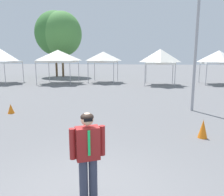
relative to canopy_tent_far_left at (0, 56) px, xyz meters
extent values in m
cylinder|color=#9E9EA3|center=(1.39, -1.60, -1.65)|extent=(0.06, 0.06, 2.24)
cylinder|color=#9E9EA3|center=(1.60, 1.39, -1.65)|extent=(0.06, 0.06, 2.24)
pyramid|color=white|center=(0.00, 0.00, 0.10)|extent=(3.35, 3.35, 1.26)
cube|color=white|center=(0.00, 0.00, -0.63)|extent=(3.32, 3.32, 0.20)
cylinder|color=#9E9EA3|center=(4.19, -1.01, -1.62)|extent=(0.06, 0.06, 2.30)
cylinder|color=#9E9EA3|center=(7.50, -0.92, -1.62)|extent=(0.06, 0.06, 2.30)
cylinder|color=#9E9EA3|center=(4.10, 2.31, -1.62)|extent=(0.06, 0.06, 2.30)
cylinder|color=#9E9EA3|center=(7.41, 2.39, -1.62)|extent=(0.06, 0.06, 2.30)
pyramid|color=white|center=(5.80, 0.69, 0.05)|extent=(3.57, 3.57, 1.04)
cube|color=white|center=(5.80, 0.69, -0.57)|extent=(3.54, 3.54, 0.20)
cylinder|color=#9E9EA3|center=(8.81, 0.85, -1.64)|extent=(0.06, 0.06, 2.26)
cylinder|color=#9E9EA3|center=(11.41, 0.72, -1.64)|extent=(0.06, 0.06, 2.26)
cylinder|color=#9E9EA3|center=(8.94, 3.46, -1.64)|extent=(0.06, 0.06, 2.26)
cylinder|color=#9E9EA3|center=(11.55, 3.33, -1.64)|extent=(0.06, 0.06, 2.26)
pyramid|color=white|center=(10.18, 2.09, -0.05)|extent=(2.88, 2.88, 0.91)
cube|color=white|center=(10.18, 2.09, -0.61)|extent=(2.85, 2.85, 0.20)
cylinder|color=#9E9EA3|center=(14.45, -0.59, -1.68)|extent=(0.06, 0.06, 2.17)
cylinder|color=#9E9EA3|center=(17.10, -0.73, -1.68)|extent=(0.06, 0.06, 2.17)
cylinder|color=#9E9EA3|center=(14.60, 2.06, -1.68)|extent=(0.06, 0.06, 2.17)
cylinder|color=#9E9EA3|center=(17.25, 1.91, -1.68)|extent=(0.06, 0.06, 2.17)
pyramid|color=white|center=(15.85, 0.66, 0.01)|extent=(2.93, 2.93, 1.22)
cube|color=white|center=(15.85, 0.66, -0.70)|extent=(2.91, 2.91, 0.20)
cylinder|color=#9E9EA3|center=(20.09, 0.47, -1.68)|extent=(0.06, 0.06, 2.18)
cylinder|color=#9E9EA3|center=(20.14, 3.19, -1.68)|extent=(0.06, 0.06, 2.18)
pyramid|color=white|center=(21.48, 1.80, -0.05)|extent=(2.91, 2.91, 1.07)
cube|color=white|center=(21.48, 1.80, -0.68)|extent=(2.88, 2.88, 0.20)
cylinder|color=#33384C|center=(13.06, -17.76, -2.31)|extent=(0.16, 0.16, 0.92)
cylinder|color=#33384C|center=(13.23, -17.68, -2.31)|extent=(0.16, 0.16, 0.92)
cube|color=maroon|center=(13.14, -17.72, -1.55)|extent=(0.48, 0.39, 0.60)
cylinder|color=maroon|center=(12.90, -17.83, -1.53)|extent=(0.11, 0.11, 0.56)
cylinder|color=maroon|center=(13.39, -17.60, -1.53)|extent=(0.11, 0.11, 0.56)
sphere|color=#D8A884|center=(13.14, -17.72, -1.10)|extent=(0.23, 0.23, 0.23)
ellipsoid|color=black|center=(13.14, -17.72, -1.06)|extent=(0.23, 0.23, 0.14)
cube|color=black|center=(13.19, -17.81, -1.09)|extent=(0.15, 0.08, 0.06)
cube|color=#19BF59|center=(13.20, -17.84, -1.50)|extent=(0.04, 0.03, 0.46)
cylinder|color=#9E9EA3|center=(16.70, -9.75, 0.99)|extent=(0.14, 0.14, 7.51)
cylinder|color=brown|center=(3.77, 7.82, -1.04)|extent=(0.28, 0.28, 3.46)
ellipsoid|color=#47843D|center=(3.77, 7.82, 2.77)|extent=(5.18, 5.18, 5.70)
cylinder|color=brown|center=(2.75, 8.14, -0.98)|extent=(0.28, 0.28, 3.58)
ellipsoid|color=#387233|center=(2.75, 8.14, 2.89)|extent=(5.19, 5.19, 5.71)
cone|color=orange|center=(16.20, -13.78, -2.45)|extent=(0.32, 0.32, 0.64)
cone|color=orange|center=(7.84, -11.47, -2.53)|extent=(0.32, 0.32, 0.47)
camera|label=1|loc=(14.06, -21.47, 0.00)|focal=36.33mm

